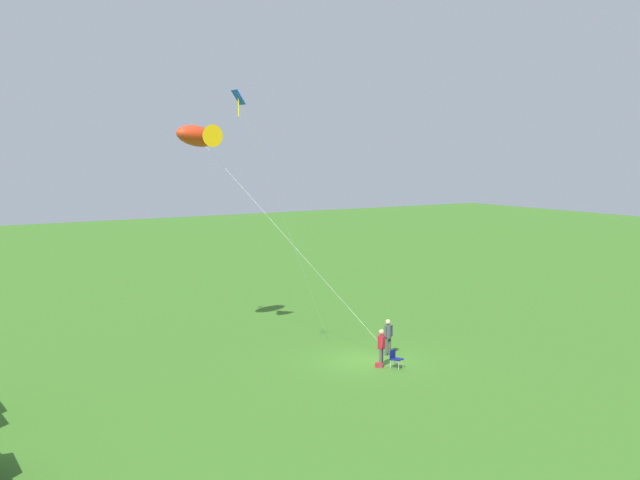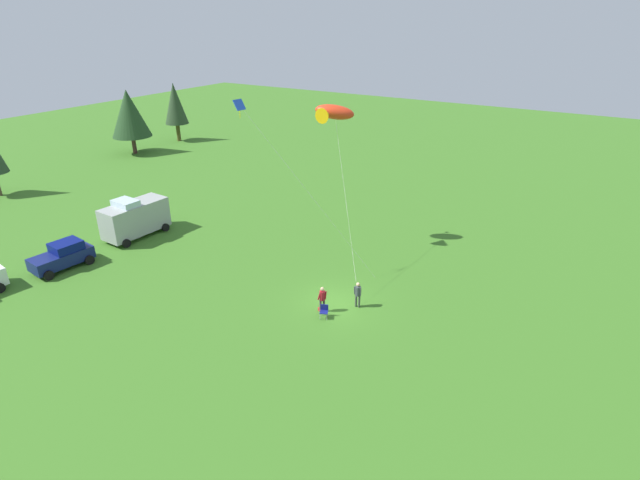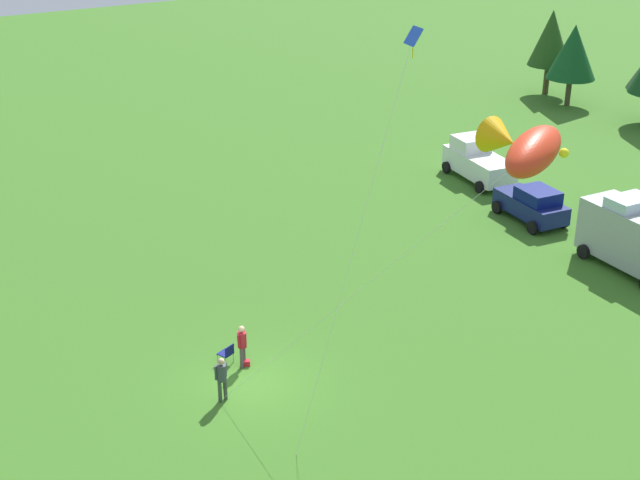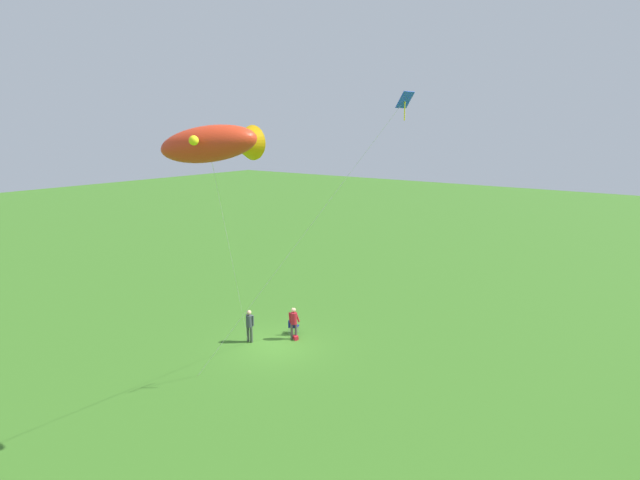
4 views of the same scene
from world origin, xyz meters
name	(u,v)px [view 2 (image 2 of 4)]	position (x,y,z in m)	size (l,w,h in m)	color
ground_plane	(335,304)	(0.00, 0.00, 0.00)	(160.00, 160.00, 0.00)	#396E21
person_kite_flyer	(358,293)	(0.44, -1.35, 1.02)	(0.37, 0.50, 1.74)	#384236
folding_chair	(324,310)	(-1.67, -0.15, 0.49)	(0.63, 0.63, 0.82)	navy
person_spectator	(322,297)	(-1.20, 0.27, 1.02)	(0.54, 0.51, 1.74)	#4B4142
backpack_on_grass	(321,309)	(-1.19, 0.38, 0.11)	(0.32, 0.22, 0.22)	red
car_navy_hatch	(63,256)	(-5.98, 19.44, 0.95)	(4.36, 2.57, 1.89)	#111A54
van_motorhome_grey	(135,217)	(0.65, 19.47, 1.64)	(5.50, 2.83, 3.34)	#999E9A
kite_large_fish	(332,113)	(7.77, 4.88, 10.43)	(8.88, 8.00, 11.13)	red
kite_diamond_blue	(249,117)	(0.16, 6.39, 11.21)	(4.99, 7.77, 12.25)	blue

